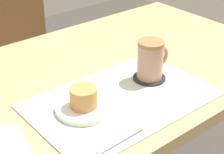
{
  "coord_description": "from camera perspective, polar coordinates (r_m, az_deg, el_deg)",
  "views": [
    {
      "loc": [
        -0.52,
        -0.76,
        1.23
      ],
      "look_at": [
        0.01,
        -0.11,
        0.76
      ],
      "focal_mm": 60.0,
      "sensor_mm": 36.0,
      "label": 1
    }
  ],
  "objects": [
    {
      "name": "dining_table",
      "position": [
        1.1,
        -4.4,
        -3.84
      ],
      "size": [
        1.31,
        0.69,
        0.71
      ],
      "color": "tan",
      "rests_on": "ground_plane"
    },
    {
      "name": "wooden_chair",
      "position": [
        1.77,
        -13.36,
        3.71
      ],
      "size": [
        0.44,
        0.44,
        0.89
      ],
      "rotation": [
        0.0,
        0.0,
        3.19
      ],
      "color": "brown",
      "rests_on": "ground_plane"
    },
    {
      "name": "placemat",
      "position": [
        0.96,
        1.53,
        -3.41
      ],
      "size": [
        0.47,
        0.3,
        0.0
      ],
      "primitive_type": "cube",
      "color": "silver",
      "rests_on": "dining_table"
    },
    {
      "name": "pastry_plate",
      "position": [
        0.91,
        -4.27,
        -4.7
      ],
      "size": [
        0.14,
        0.14,
        0.01
      ],
      "primitive_type": "cylinder",
      "color": "white",
      "rests_on": "placemat"
    },
    {
      "name": "pastry",
      "position": [
        0.9,
        -4.34,
        -3.09
      ],
      "size": [
        0.07,
        0.07,
        0.05
      ],
      "primitive_type": "cylinder",
      "color": "tan",
      "rests_on": "pastry_plate"
    },
    {
      "name": "coffee_coaster",
      "position": [
        1.05,
        5.69,
        -0.12
      ],
      "size": [
        0.09,
        0.09,
        0.0
      ],
      "primitive_type": "cylinder",
      "color": "#232328",
      "rests_on": "placemat"
    },
    {
      "name": "coffee_mug",
      "position": [
        1.03,
        5.96,
        2.68
      ],
      "size": [
        0.1,
        0.07,
        0.11
      ],
      "color": "tan",
      "rests_on": "coffee_coaster"
    },
    {
      "name": "teaspoon",
      "position": [
        0.82,
        1.32,
        -9.61
      ],
      "size": [
        0.13,
        0.01,
        0.01
      ],
      "primitive_type": "cylinder",
      "rotation": [
        0.0,
        1.57,
        0.03
      ],
      "color": "silver",
      "rests_on": "placemat"
    }
  ]
}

